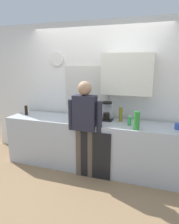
{
  "coord_description": "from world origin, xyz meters",
  "views": [
    {
      "loc": [
        1.06,
        -2.91,
        1.87
      ],
      "look_at": [
        -0.0,
        0.25,
        1.05
      ],
      "focal_mm": 32.25,
      "sensor_mm": 36.0,
      "label": 1
    }
  ],
  "objects_px": {
    "bottle_clear_soda": "(137,121)",
    "bottle_dark_sauce": "(26,110)",
    "cup_white_mug": "(27,111)",
    "person_at_sink": "(85,122)",
    "coffee_maker": "(107,112)",
    "bottle_olive_oil": "(121,115)",
    "cup_blue_mug": "(177,126)",
    "dish_soap": "(129,121)"
  },
  "relations": [
    {
      "from": "bottle_clear_soda",
      "to": "bottle_olive_oil",
      "type": "bearing_deg",
      "value": 132.04
    },
    {
      "from": "bottle_olive_oil",
      "to": "bottle_clear_soda",
      "type": "relative_size",
      "value": 0.89
    },
    {
      "from": "bottle_dark_sauce",
      "to": "dish_soap",
      "type": "height_order",
      "value": "same"
    },
    {
      "from": "bottle_clear_soda",
      "to": "cup_blue_mug",
      "type": "bearing_deg",
      "value": 19.22
    },
    {
      "from": "bottle_olive_oil",
      "to": "dish_soap",
      "type": "bearing_deg",
      "value": -42.45
    },
    {
      "from": "person_at_sink",
      "to": "cup_blue_mug",
      "type": "bearing_deg",
      "value": 16.63
    },
    {
      "from": "bottle_clear_soda",
      "to": "cup_white_mug",
      "type": "relative_size",
      "value": 2.95
    },
    {
      "from": "cup_blue_mug",
      "to": "coffee_maker",
      "type": "bearing_deg",
      "value": 171.29
    },
    {
      "from": "coffee_maker",
      "to": "cup_white_mug",
      "type": "relative_size",
      "value": 3.47
    },
    {
      "from": "coffee_maker",
      "to": "bottle_clear_soda",
      "type": "height_order",
      "value": "coffee_maker"
    },
    {
      "from": "bottle_dark_sauce",
      "to": "person_at_sink",
      "type": "height_order",
      "value": "person_at_sink"
    },
    {
      "from": "bottle_clear_soda",
      "to": "cup_white_mug",
      "type": "distance_m",
      "value": 2.18
    },
    {
      "from": "bottle_dark_sauce",
      "to": "cup_white_mug",
      "type": "relative_size",
      "value": 1.89
    },
    {
      "from": "coffee_maker",
      "to": "bottle_clear_soda",
      "type": "xyz_separation_m",
      "value": [
        0.55,
        -0.38,
        -0.01
      ]
    },
    {
      "from": "cup_white_mug",
      "to": "person_at_sink",
      "type": "distance_m",
      "value": 1.41
    },
    {
      "from": "bottle_olive_oil",
      "to": "dish_soap",
      "type": "relative_size",
      "value": 1.39
    },
    {
      "from": "bottle_clear_soda",
      "to": "dish_soap",
      "type": "relative_size",
      "value": 1.56
    },
    {
      "from": "bottle_clear_soda",
      "to": "bottle_dark_sauce",
      "type": "bearing_deg",
      "value": 173.95
    },
    {
      "from": "bottle_dark_sauce",
      "to": "cup_blue_mug",
      "type": "bearing_deg",
      "value": -0.41
    },
    {
      "from": "bottle_dark_sauce",
      "to": "person_at_sink",
      "type": "relative_size",
      "value": 0.11
    },
    {
      "from": "coffee_maker",
      "to": "bottle_olive_oil",
      "type": "relative_size",
      "value": 1.32
    },
    {
      "from": "coffee_maker",
      "to": "cup_blue_mug",
      "type": "bearing_deg",
      "value": -8.71
    },
    {
      "from": "bottle_olive_oil",
      "to": "cup_blue_mug",
      "type": "bearing_deg",
      "value": -8.13
    },
    {
      "from": "dish_soap",
      "to": "bottle_clear_soda",
      "type": "bearing_deg",
      "value": -53.82
    },
    {
      "from": "bottle_olive_oil",
      "to": "bottle_clear_soda",
      "type": "xyz_separation_m",
      "value": [
        0.3,
        -0.33,
        0.02
      ]
    },
    {
      "from": "bottle_olive_oil",
      "to": "bottle_clear_soda",
      "type": "bearing_deg",
      "value": -47.96
    },
    {
      "from": "bottle_dark_sauce",
      "to": "dish_soap",
      "type": "distance_m",
      "value": 1.99
    },
    {
      "from": "bottle_clear_soda",
      "to": "cup_blue_mug",
      "type": "relative_size",
      "value": 2.8
    },
    {
      "from": "cup_white_mug",
      "to": "person_at_sink",
      "type": "xyz_separation_m",
      "value": [
        1.35,
        -0.38,
        0.01
      ]
    },
    {
      "from": "bottle_clear_soda",
      "to": "cup_blue_mug",
      "type": "distance_m",
      "value": 0.63
    },
    {
      "from": "bottle_clear_soda",
      "to": "bottle_dark_sauce",
      "type": "distance_m",
      "value": 2.13
    },
    {
      "from": "coffee_maker",
      "to": "bottle_clear_soda",
      "type": "bearing_deg",
      "value": -34.73
    },
    {
      "from": "bottle_dark_sauce",
      "to": "dish_soap",
      "type": "xyz_separation_m",
      "value": [
        1.99,
        -0.05,
        -0.01
      ]
    },
    {
      "from": "cup_white_mug",
      "to": "person_at_sink",
      "type": "bearing_deg",
      "value": -15.69
    },
    {
      "from": "cup_blue_mug",
      "to": "dish_soap",
      "type": "xyz_separation_m",
      "value": [
        -0.72,
        -0.03,
        0.03
      ]
    },
    {
      "from": "bottle_clear_soda",
      "to": "dish_soap",
      "type": "xyz_separation_m",
      "value": [
        -0.13,
        0.18,
        -0.06
      ]
    },
    {
      "from": "bottle_dark_sauce",
      "to": "person_at_sink",
      "type": "bearing_deg",
      "value": -12.33
    },
    {
      "from": "bottle_olive_oil",
      "to": "bottle_dark_sauce",
      "type": "height_order",
      "value": "bottle_olive_oil"
    },
    {
      "from": "cup_blue_mug",
      "to": "person_at_sink",
      "type": "height_order",
      "value": "person_at_sink"
    },
    {
      "from": "cup_blue_mug",
      "to": "person_at_sink",
      "type": "distance_m",
      "value": 1.42
    },
    {
      "from": "bottle_dark_sauce",
      "to": "dish_soap",
      "type": "bearing_deg",
      "value": -1.41
    },
    {
      "from": "person_at_sink",
      "to": "bottle_dark_sauce",
      "type": "bearing_deg",
      "value": 173.45
    }
  ]
}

